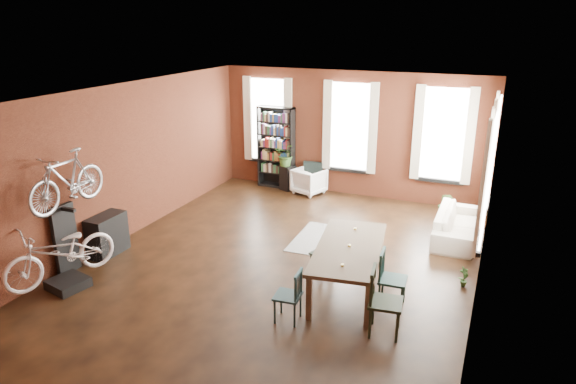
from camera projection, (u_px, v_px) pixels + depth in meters
The scene contains 19 objects.
room at pixel (304, 148), 9.48m from camera, with size 9.00×9.04×3.22m.
dining_table at pixel (348, 268), 8.70m from camera, with size 1.06×2.34×0.80m, color brown.
dining_chair_a at pixel (288, 296), 7.79m from camera, with size 0.39×0.39×0.84m, color #1A373A.
dining_chair_b at pixel (323, 253), 9.25m from camera, with size 0.36×0.36×0.79m, color black.
dining_chair_c at pixel (386, 302), 7.43m from camera, with size 0.47×0.47×1.03m, color black.
dining_chair_d at pixel (393, 280), 8.17m from camera, with size 0.43×0.43×0.94m, color #1B3B39.
bookshelf at pixel (276, 148), 13.85m from camera, with size 1.00×0.32×2.20m, color black.
white_armchair at pixel (309, 180), 13.52m from camera, with size 0.72×0.68×0.74m, color white.
cream_sofa at pixel (458, 220), 10.75m from camera, with size 2.08×0.61×0.81m, color beige.
striped_rug at pixel (320, 239), 10.80m from camera, with size 1.03×1.65×0.01m, color black.
bike_trainer at pixel (68, 283), 8.83m from camera, with size 0.57×0.57×0.17m, color black.
bike_wall_rack at pixel (65, 239), 9.21m from camera, with size 0.16×0.60×1.30m, color black.
console_table at pixel (107, 235), 10.03m from camera, with size 0.40×0.80×0.80m, color black.
plant_stand at pixel (288, 178), 13.84m from camera, with size 0.33×0.33×0.66m, color black.
plant_by_sofa at pixel (444, 211), 12.01m from camera, with size 0.32×0.58×0.26m, color #2F5120.
plant_small at pixel (463, 283), 8.89m from camera, with size 0.19×0.36×0.13m, color #2B5622.
bicycle_floor at pixel (57, 228), 8.50m from camera, with size 0.67×1.01×1.92m, color silver.
bicycle_hung at pixel (64, 161), 8.64m from camera, with size 0.47×1.00×1.66m, color #A5A8AD.
plant_on_stand at pixel (286, 157), 13.65m from camera, with size 0.57×0.64×0.50m, color #375F26.
Camera 1 is at (3.60, -7.99, 4.42)m, focal length 32.00 mm.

